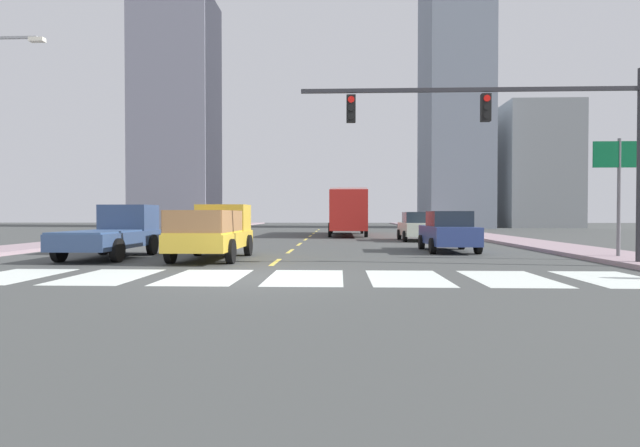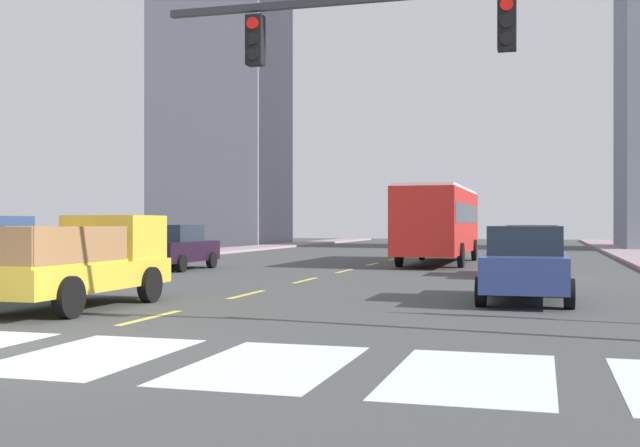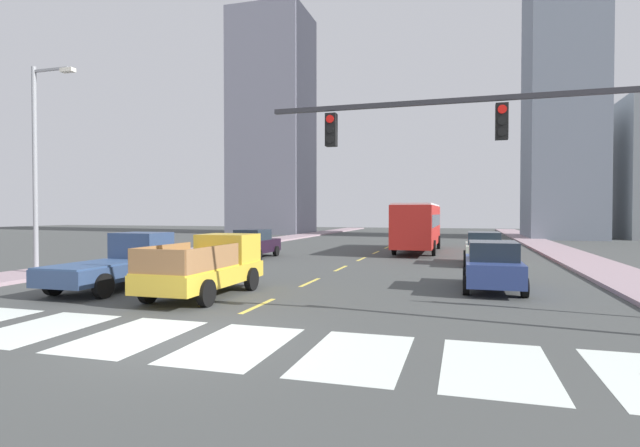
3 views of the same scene
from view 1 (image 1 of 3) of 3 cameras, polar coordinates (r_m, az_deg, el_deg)
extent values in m
plane|color=#434544|center=(12.91, -7.29, -6.05)|extent=(160.00, 160.00, 0.00)
cube|color=gray|center=(32.25, 20.17, -1.70)|extent=(2.90, 110.00, 0.15)
cube|color=gray|center=(33.79, -22.63, -1.59)|extent=(2.90, 110.00, 0.15)
cube|color=silver|center=(15.27, -31.48, -5.08)|extent=(1.88, 3.29, 0.01)
cube|color=silver|center=(14.04, -22.82, -5.53)|extent=(1.88, 3.29, 0.01)
cube|color=silver|center=(13.17, -12.75, -5.90)|extent=(1.88, 3.29, 0.01)
cube|color=silver|center=(12.76, -1.65, -6.10)|extent=(1.88, 3.29, 0.01)
cube|color=silver|center=(12.84, 9.75, -6.07)|extent=(1.88, 3.29, 0.01)
cube|color=silver|center=(13.41, 20.58, -5.82)|extent=(1.88, 3.29, 0.01)
cube|color=silver|center=(14.41, 30.21, -5.43)|extent=(1.88, 3.29, 0.01)
cube|color=#E5CA4E|center=(16.84, -5.04, -4.37)|extent=(0.16, 2.40, 0.01)
cube|color=#E5CA4E|center=(21.80, -3.38, -3.13)|extent=(0.16, 2.40, 0.01)
cube|color=#E5CA4E|center=(26.77, -2.34, -2.34)|extent=(0.16, 2.40, 0.01)
cube|color=#E5CA4E|center=(31.74, -1.63, -1.81)|extent=(0.16, 2.40, 0.01)
cube|color=#E5CA4E|center=(36.73, -1.11, -1.42)|extent=(0.16, 2.40, 0.01)
cube|color=#E5CA4E|center=(41.72, -0.71, -1.12)|extent=(0.16, 2.40, 0.01)
cube|color=#E5CA4E|center=(46.71, -0.40, -0.88)|extent=(0.16, 2.40, 0.01)
cube|color=#E5CA4E|center=(51.70, -0.15, -0.69)|extent=(0.16, 2.40, 0.01)
cube|color=gold|center=(18.21, -12.02, -1.84)|extent=(1.96, 5.20, 0.56)
cube|color=gold|center=(19.84, -10.82, 0.66)|extent=(1.84, 1.60, 1.00)
cube|color=#19232D|center=(20.27, -10.54, 1.17)|extent=(1.72, 0.08, 0.56)
cube|color=gold|center=(17.28, -12.79, -0.97)|extent=(1.84, 3.30, 0.06)
cylinder|color=black|center=(19.99, -13.64, -2.39)|extent=(0.22, 0.80, 0.80)
cylinder|color=black|center=(19.54, -8.10, -2.45)|extent=(0.22, 0.80, 0.80)
cylinder|color=black|center=(17.01, -16.51, -3.01)|extent=(0.22, 0.80, 0.80)
cylinder|color=black|center=(16.49, -10.04, -3.11)|extent=(0.22, 0.80, 0.80)
cube|color=olive|center=(17.53, -15.65, 0.29)|extent=(0.06, 3.17, 0.70)
cube|color=olive|center=(17.06, -9.87, 0.29)|extent=(0.06, 3.17, 0.70)
cube|color=olive|center=(15.75, -14.29, 0.21)|extent=(1.80, 0.06, 0.70)
cube|color=navy|center=(19.79, -22.65, -1.67)|extent=(1.96, 5.20, 0.56)
cube|color=navy|center=(21.32, -20.74, 0.63)|extent=(1.84, 1.60, 1.00)
cube|color=#19232D|center=(21.72, -20.29, 1.12)|extent=(1.72, 0.08, 0.56)
cube|color=#304973|center=(18.92, -23.86, -0.86)|extent=(1.84, 3.30, 0.06)
cylinder|color=black|center=(21.63, -23.26, -2.19)|extent=(0.22, 0.80, 0.80)
cylinder|color=black|center=(20.86, -18.39, -2.27)|extent=(0.22, 0.80, 0.80)
cylinder|color=black|center=(18.86, -27.34, -2.69)|extent=(0.22, 0.80, 0.80)
cylinder|color=black|center=(17.98, -21.90, -2.83)|extent=(0.22, 0.80, 0.80)
cube|color=red|center=(37.96, 3.10, 1.45)|extent=(2.50, 10.80, 2.70)
cube|color=#19232D|center=(37.97, 3.10, 1.98)|extent=(2.52, 9.94, 0.80)
cube|color=silver|center=(38.00, 3.10, 3.58)|extent=(2.40, 10.37, 0.12)
cylinder|color=black|center=(41.32, 1.29, -0.45)|extent=(0.22, 1.00, 1.00)
cylinder|color=black|center=(41.36, 4.76, -0.45)|extent=(0.22, 1.00, 1.00)
cylinder|color=black|center=(35.01, 1.13, -0.72)|extent=(0.22, 1.00, 1.00)
cylinder|color=black|center=(35.05, 5.22, -0.73)|extent=(0.22, 1.00, 1.00)
cube|color=beige|center=(30.79, 10.89, -0.62)|extent=(1.80, 4.40, 0.76)
cube|color=#1E2833|center=(30.63, 10.94, 0.68)|extent=(1.58, 2.11, 0.64)
cylinder|color=black|center=(32.03, 8.93, -1.23)|extent=(0.22, 0.64, 0.64)
cylinder|color=black|center=(32.30, 12.10, -1.22)|extent=(0.22, 0.64, 0.64)
cylinder|color=black|center=(29.33, 9.55, -1.44)|extent=(0.22, 0.64, 0.64)
cylinder|color=black|center=(29.61, 13.01, -1.43)|extent=(0.22, 0.64, 0.64)
cube|color=navy|center=(22.21, 14.23, -1.28)|extent=(1.80, 4.40, 0.76)
cube|color=#1E2833|center=(22.04, 14.32, 0.52)|extent=(1.58, 2.11, 0.64)
cylinder|color=black|center=(23.40, 11.37, -2.08)|extent=(0.22, 0.64, 0.64)
cylinder|color=black|center=(23.75, 15.67, -2.05)|extent=(0.22, 0.64, 0.64)
cylinder|color=black|center=(20.71, 12.58, -2.49)|extent=(0.22, 0.64, 0.64)
cylinder|color=black|center=(21.11, 17.39, -2.45)|extent=(0.22, 0.64, 0.64)
cube|color=black|center=(31.81, -13.37, -0.57)|extent=(1.80, 4.40, 0.76)
cube|color=#1E2833|center=(31.65, -13.45, 0.69)|extent=(1.58, 2.11, 0.64)
cylinder|color=black|center=(33.38, -14.23, -1.15)|extent=(0.22, 0.64, 0.64)
cylinder|color=black|center=(32.92, -11.22, -1.17)|extent=(0.22, 0.64, 0.64)
cylinder|color=black|center=(30.78, -15.66, -1.35)|extent=(0.22, 0.64, 0.64)
cylinder|color=black|center=(30.27, -12.42, -1.37)|extent=(0.22, 0.64, 0.64)
cylinder|color=#2D2D33|center=(18.18, 32.39, 5.33)|extent=(0.18, 0.18, 6.00)
cube|color=#2D2D33|center=(16.61, 16.44, 14.26)|extent=(10.29, 0.12, 0.12)
cube|color=black|center=(16.62, 18.19, 12.30)|extent=(0.28, 0.24, 0.84)
cylinder|color=red|center=(16.55, 18.32, 13.27)|extent=(0.20, 0.04, 0.20)
cylinder|color=black|center=(16.50, 18.32, 12.39)|extent=(0.20, 0.04, 0.20)
cylinder|color=black|center=(16.45, 18.31, 11.50)|extent=(0.20, 0.04, 0.20)
cube|color=black|center=(16.01, 3.52, 12.79)|extent=(0.28, 0.24, 0.84)
cylinder|color=red|center=(15.94, 3.53, 13.80)|extent=(0.20, 0.04, 0.20)
cylinder|color=black|center=(15.88, 3.53, 12.88)|extent=(0.20, 0.04, 0.20)
cylinder|color=black|center=(15.83, 3.53, 11.96)|extent=(0.20, 0.04, 0.20)
cylinder|color=slate|center=(20.23, 30.65, 2.34)|extent=(0.12, 0.12, 4.20)
cube|color=#095F33|center=(20.29, 30.59, 6.73)|extent=(1.70, 0.06, 0.90)
cube|color=gray|center=(25.22, -31.12, 17.51)|extent=(1.80, 0.10, 0.10)
cube|color=silver|center=(24.73, -29.29, 17.62)|extent=(0.60, 0.28, 0.16)
cube|color=gray|center=(68.26, -15.87, 11.89)|extent=(9.62, 8.70, 28.92)
cube|color=gray|center=(66.15, 23.35, 5.98)|extent=(8.42, 7.10, 14.72)
camera|label=2|loc=(6.02, 58.53, 2.31)|focal=43.99mm
camera|label=3|loc=(5.21, 47.85, 13.18)|focal=27.32mm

